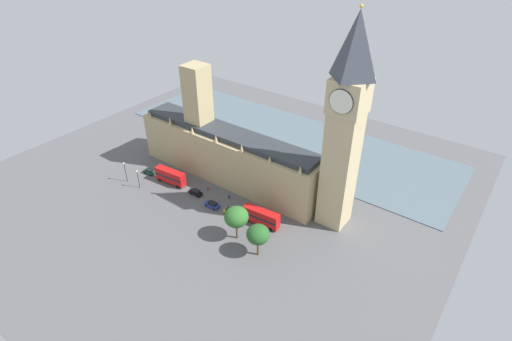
% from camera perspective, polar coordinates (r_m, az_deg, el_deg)
% --- Properties ---
extents(ground_plane, '(139.84, 139.84, 0.00)m').
position_cam_1_polar(ground_plane, '(128.70, -4.35, -1.39)').
color(ground_plane, '#565659').
extents(river_thames, '(39.25, 125.86, 0.25)m').
position_cam_1_polar(river_thames, '(152.99, 4.18, 4.69)').
color(river_thames, slate).
rests_on(river_thames, ground).
extents(parliament_building, '(11.70, 63.57, 34.92)m').
position_cam_1_polar(parliament_building, '(125.70, -4.39, 2.72)').
color(parliament_building, tan).
rests_on(parliament_building, ground).
extents(clock_tower, '(8.43, 8.43, 56.66)m').
position_cam_1_polar(clock_tower, '(98.89, 12.55, 6.27)').
color(clock_tower, tan).
rests_on(clock_tower, ground).
extents(car_dark_green_kerbside, '(1.97, 4.11, 1.74)m').
position_cam_1_polar(car_dark_green_kerbside, '(135.61, -14.93, -0.12)').
color(car_dark_green_kerbside, '#19472D').
rests_on(car_dark_green_kerbside, ground).
extents(double_decker_bus_midblock, '(3.47, 10.68, 4.75)m').
position_cam_1_polar(double_decker_bus_midblock, '(128.45, -12.07, -0.77)').
color(double_decker_bus_midblock, red).
rests_on(double_decker_bus_midblock, ground).
extents(car_black_corner, '(1.91, 4.42, 1.74)m').
position_cam_1_polar(car_black_corner, '(122.90, -8.56, -3.07)').
color(car_black_corner, black).
rests_on(car_black_corner, ground).
extents(car_blue_far_end, '(2.06, 4.58, 1.74)m').
position_cam_1_polar(car_blue_far_end, '(117.43, -6.24, -4.82)').
color(car_blue_far_end, navy).
rests_on(car_blue_far_end, ground).
extents(car_yellow_cab_trailing, '(1.88, 4.19, 1.74)m').
position_cam_1_polar(car_yellow_cab_trailing, '(114.34, -3.64, -5.87)').
color(car_yellow_cab_trailing, gold).
rests_on(car_yellow_cab_trailing, ground).
extents(double_decker_bus_by_river_gate, '(3.42, 10.68, 4.75)m').
position_cam_1_polar(double_decker_bus_by_river_gate, '(109.75, 0.76, -6.56)').
color(double_decker_bus_by_river_gate, red).
rests_on(double_decker_bus_by_river_gate, ground).
extents(pedestrian_near_tower, '(0.61, 0.51, 1.63)m').
position_cam_1_polar(pedestrian_near_tower, '(134.75, -11.72, 0.05)').
color(pedestrian_near_tower, gray).
rests_on(pedestrian_near_tower, ground).
extents(pedestrian_leading, '(0.62, 0.63, 1.50)m').
position_cam_1_polar(pedestrian_leading, '(124.58, -6.83, -2.48)').
color(pedestrian_leading, maroon).
rests_on(pedestrian_leading, ground).
extents(pedestrian_opposite_hall, '(0.52, 0.62, 1.68)m').
position_cam_1_polar(pedestrian_opposite_hall, '(120.29, -3.83, -3.70)').
color(pedestrian_opposite_hall, navy).
rests_on(pedestrian_opposite_hall, ground).
extents(plane_tree_under_trees, '(6.30, 6.30, 9.80)m').
position_cam_1_polar(plane_tree_under_trees, '(102.77, -2.81, -6.60)').
color(plane_tree_under_trees, brown).
rests_on(plane_tree_under_trees, ground).
extents(plane_tree_slot_10, '(5.72, 5.72, 9.11)m').
position_cam_1_polar(plane_tree_slot_10, '(98.33, 0.28, -9.08)').
color(plane_tree_slot_10, brown).
rests_on(plane_tree_slot_10, ground).
extents(street_lamp_slot_11, '(0.56, 0.56, 7.00)m').
position_cam_1_polar(street_lamp_slot_11, '(131.80, -18.13, 0.28)').
color(street_lamp_slot_11, black).
rests_on(street_lamp_slot_11, ground).
extents(street_lamp_slot_12, '(0.56, 0.56, 6.34)m').
position_cam_1_polar(street_lamp_slot_12, '(127.77, -16.46, -0.72)').
color(street_lamp_slot_12, black).
rests_on(street_lamp_slot_12, ground).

